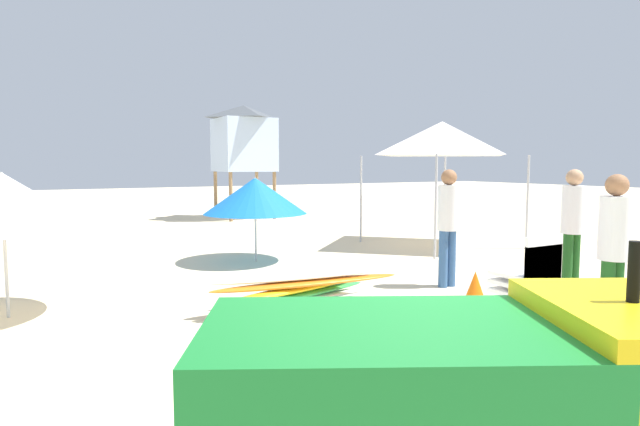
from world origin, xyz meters
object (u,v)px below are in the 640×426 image
Objects in this scene: lifeguard_far_right at (614,244)px; popup_canopy at (442,139)px; lifeguard_near_center at (573,222)px; stacked_plastic_chairs at (532,286)px; lifeguard_tower at (244,138)px; lifeguard_near_right at (448,219)px; traffic_cone_near at (475,295)px; surfboard_pile at (298,291)px; cooler_box at (547,300)px; utility_cart at (467,386)px; beach_umbrella_far at (255,196)px; beach_umbrella_mid at (2,201)px.

popup_canopy is at bearing 63.66° from lifeguard_far_right.
lifeguard_far_right is at bearing -133.80° from lifeguard_near_center.
stacked_plastic_chairs is 14.28m from lifeguard_tower.
lifeguard_near_right is at bearing 137.97° from lifeguard_near_center.
lifeguard_far_right is at bearing -59.46° from traffic_cone_near.
surfboard_pile is 3.11m from cooler_box.
utility_cart is at bearing -131.27° from popup_canopy.
lifeguard_far_right reaches higher than stacked_plastic_chairs.
stacked_plastic_chairs is 7.40m from popup_canopy.
lifeguard_far_right is at bearing -95.18° from lifeguard_tower.
popup_canopy is (2.94, 5.95, 1.42)m from lifeguard_far_right.
lifeguard_tower is 8.48m from beach_umbrella_far.
beach_umbrella_far is 3.74× the size of cooler_box.
popup_canopy is (2.78, 3.24, 1.41)m from lifeguard_near_right.
beach_umbrella_far is (-2.83, -7.85, -1.49)m from lifeguard_tower.
beach_umbrella_far is at bearing 177.72° from popup_canopy.
lifeguard_far_right reaches higher than traffic_cone_near.
traffic_cone_near is 1.11× the size of cooler_box.
beach_umbrella_far is at bearing 76.09° from surfboard_pile.
lifeguard_near_right is (3.76, 4.20, 0.25)m from utility_cart.
beach_umbrella_far is at bearing 108.38° from cooler_box.
stacked_plastic_chairs is at bearing 177.06° from lifeguard_far_right.
surfboard_pile is at bearing -178.62° from lifeguard_near_right.
beach_umbrella_far is at bearing 123.42° from lifeguard_near_center.
utility_cart is 1.56× the size of lifeguard_near_center.
lifeguard_near_right is at bearing -130.57° from popup_canopy.
lifeguard_tower is at bearing 101.79° from popup_canopy.
beach_umbrella_mid is (-3.24, 1.44, 1.18)m from surfboard_pile.
beach_umbrella_mid is at bearing 150.12° from traffic_cone_near.
lifeguard_near_center is at bearing -89.07° from lifeguard_tower.
surfboard_pile is 2.20m from traffic_cone_near.
surfboard_pile is 6.68m from popup_canopy.
lifeguard_far_right is at bearing -116.34° from popup_canopy.
beach_umbrella_mid is at bearing 156.08° from surfboard_pile.
cooler_box is (1.73, -5.20, -1.08)m from beach_umbrella_far.
surfboard_pile is 4.51× the size of traffic_cone_near.
lifeguard_near_right is 2.71m from lifeguard_far_right.
beach_umbrella_far is (-0.37, 6.06, 0.57)m from stacked_plastic_chairs.
popup_canopy is at bearing 54.87° from stacked_plastic_chairs.
popup_canopy is at bearing 61.04° from cooler_box.
traffic_cone_near is at bearing 43.81° from utility_cart.
beach_umbrella_mid is (-5.83, 1.37, 0.39)m from lifeguard_near_right.
stacked_plastic_chairs is 0.67× the size of lifeguard_near_right.
beach_umbrella_far is at bearing 93.47° from stacked_plastic_chairs.
lifeguard_tower is (-1.68, 8.03, 0.31)m from popup_canopy.
cooler_box is at bearing -94.83° from lifeguard_tower.
utility_cart is 4.79× the size of traffic_cone_near.
lifeguard_near_right reaches higher than beach_umbrella_far.
traffic_cone_near reaches higher than cooler_box.
lifeguard_far_right is (1.20, -0.06, 0.32)m from stacked_plastic_chairs.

